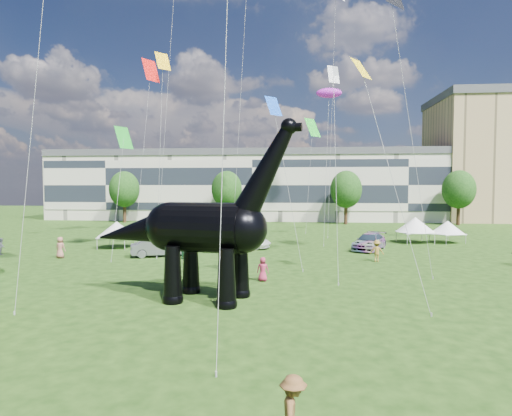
{
  "coord_description": "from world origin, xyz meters",
  "views": [
    {
      "loc": [
        -0.42,
        -18.88,
        6.41
      ],
      "look_at": [
        -2.88,
        8.0,
        5.0
      ],
      "focal_mm": 30.0,
      "sensor_mm": 36.0,
      "label": 1
    }
  ],
  "objects": [
    {
      "name": "ground",
      "position": [
        0.0,
        0.0,
        0.0
      ],
      "size": [
        220.0,
        220.0,
        0.0
      ],
      "primitive_type": "plane",
      "color": "#16330C",
      "rests_on": "ground"
    },
    {
      "name": "terrace_row",
      "position": [
        -8.0,
        62.0,
        6.0
      ],
      "size": [
        78.0,
        11.0,
        12.0
      ],
      "primitive_type": "cube",
      "color": "beige",
      "rests_on": "ground"
    },
    {
      "name": "tree_far_left",
      "position": [
        -30.0,
        53.0,
        6.29
      ],
      "size": [
        5.2,
        5.2,
        9.44
      ],
      "color": "#382314",
      "rests_on": "ground"
    },
    {
      "name": "tree_mid_left",
      "position": [
        -12.0,
        53.0,
        6.29
      ],
      "size": [
        5.2,
        5.2,
        9.44
      ],
      "color": "#382314",
      "rests_on": "ground"
    },
    {
      "name": "tree_mid_right",
      "position": [
        8.0,
        53.0,
        6.29
      ],
      "size": [
        5.2,
        5.2,
        9.44
      ],
      "color": "#382314",
      "rests_on": "ground"
    },
    {
      "name": "tree_far_right",
      "position": [
        26.0,
        53.0,
        6.29
      ],
      "size": [
        5.2,
        5.2,
        9.44
      ],
      "color": "#382314",
      "rests_on": "ground"
    },
    {
      "name": "dinosaur_sculpture",
      "position": [
        -5.85,
        4.66,
        3.9
      ],
      "size": [
        12.67,
        4.58,
        10.32
      ],
      "rotation": [
        0.0,
        0.0,
        -0.2
      ],
      "color": "black",
      "rests_on": "ground"
    },
    {
      "name": "car_silver",
      "position": [
        -14.76,
        24.75,
        0.81
      ],
      "size": [
        2.75,
        5.05,
        1.63
      ],
      "primitive_type": "imported",
      "rotation": [
        0.0,
        0.0,
        0.18
      ],
      "color": "#B1B2B6",
      "rests_on": "ground"
    },
    {
      "name": "car_grey",
      "position": [
        -12.75,
        18.64,
        0.8
      ],
      "size": [
        5.17,
        3.33,
        1.61
      ],
      "primitive_type": "imported",
      "rotation": [
        0.0,
        0.0,
        1.93
      ],
      "color": "slate",
      "rests_on": "ground"
    },
    {
      "name": "car_white",
      "position": [
        -5.38,
        24.48,
        0.71
      ],
      "size": [
        5.59,
        3.76,
        1.42
      ],
      "primitive_type": "imported",
      "rotation": [
        0.0,
        0.0,
        1.27
      ],
      "color": "white",
      "rests_on": "ground"
    },
    {
      "name": "car_dark",
      "position": [
        7.0,
        24.35,
        0.82
      ],
      "size": [
        4.53,
        6.1,
        1.64
      ],
      "primitive_type": "imported",
      "rotation": [
        0.0,
        0.0,
        -0.45
      ],
      "color": "#595960",
      "rests_on": "ground"
    },
    {
      "name": "gazebo_near",
      "position": [
        16.59,
        30.46,
        1.75
      ],
      "size": [
        4.69,
        4.69,
        2.49
      ],
      "rotation": [
        0.0,
        0.0,
        0.4
      ],
      "color": "white",
      "rests_on": "ground"
    },
    {
      "name": "gazebo_far",
      "position": [
        12.99,
        30.19,
        2.03
      ],
      "size": [
        4.73,
        4.73,
        2.89
      ],
      "rotation": [
        0.0,
        0.0,
        0.15
      ],
      "color": "white",
      "rests_on": "ground"
    },
    {
      "name": "gazebo_left",
      "position": [
        -18.71,
        23.46,
        1.92
      ],
      "size": [
        3.99,
        3.99,
        2.73
      ],
      "rotation": [
        0.0,
        0.0,
        -0.02
      ],
      "color": "silver",
      "rests_on": "ground"
    },
    {
      "name": "visitors",
      "position": [
        -3.13,
        13.29,
        0.88
      ],
      "size": [
        45.7,
        40.27,
        1.89
      ],
      "color": "#AA6855",
      "rests_on": "ground"
    }
  ]
}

